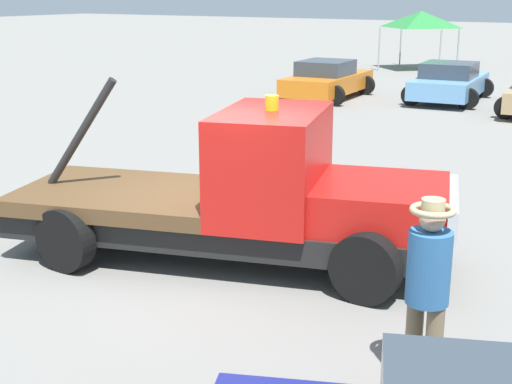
{
  "coord_description": "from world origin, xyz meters",
  "views": [
    {
      "loc": [
        5.25,
        -7.93,
        3.67
      ],
      "look_at": [
        0.5,
        0.0,
        1.05
      ],
      "focal_mm": 50.0,
      "sensor_mm": 36.0,
      "label": 1
    }
  ],
  "objects_px": {
    "person_near_truck": "(428,280)",
    "canopy_tent_green": "(421,19)",
    "tow_truck": "(251,198)",
    "parked_car_skyblue": "(449,83)",
    "parked_car_orange": "(327,80)"
  },
  "relations": [
    {
      "from": "tow_truck",
      "to": "parked_car_orange",
      "type": "distance_m",
      "value": 15.81
    },
    {
      "from": "tow_truck",
      "to": "person_near_truck",
      "type": "relative_size",
      "value": 3.41
    },
    {
      "from": "parked_car_orange",
      "to": "person_near_truck",
      "type": "bearing_deg",
      "value": -155.08
    },
    {
      "from": "person_near_truck",
      "to": "canopy_tent_green",
      "type": "xyz_separation_m",
      "value": [
        -9.32,
        27.65,
        1.23
      ]
    },
    {
      "from": "tow_truck",
      "to": "parked_car_skyblue",
      "type": "distance_m",
      "value": 16.29
    },
    {
      "from": "tow_truck",
      "to": "canopy_tent_green",
      "type": "height_order",
      "value": "canopy_tent_green"
    },
    {
      "from": "person_near_truck",
      "to": "canopy_tent_green",
      "type": "height_order",
      "value": "canopy_tent_green"
    },
    {
      "from": "person_near_truck",
      "to": "canopy_tent_green",
      "type": "distance_m",
      "value": 29.21
    },
    {
      "from": "person_near_truck",
      "to": "parked_car_orange",
      "type": "xyz_separation_m",
      "value": [
        -8.94,
        16.69,
        -0.46
      ]
    },
    {
      "from": "parked_car_orange",
      "to": "canopy_tent_green",
      "type": "relative_size",
      "value": 1.52
    },
    {
      "from": "parked_car_skyblue",
      "to": "canopy_tent_green",
      "type": "xyz_separation_m",
      "value": [
        -4.24,
        9.48,
        1.69
      ]
    },
    {
      "from": "parked_car_orange",
      "to": "parked_car_skyblue",
      "type": "bearing_deg",
      "value": -72.36
    },
    {
      "from": "person_near_truck",
      "to": "parked_car_skyblue",
      "type": "relative_size",
      "value": 0.43
    },
    {
      "from": "parked_car_skyblue",
      "to": "parked_car_orange",
      "type": "bearing_deg",
      "value": 106.65
    },
    {
      "from": "tow_truck",
      "to": "parked_car_skyblue",
      "type": "height_order",
      "value": "tow_truck"
    }
  ]
}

